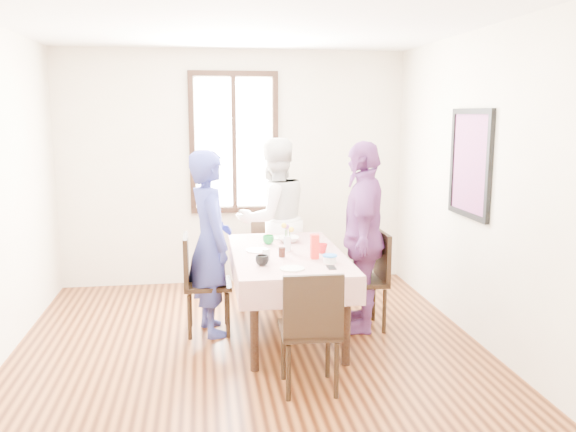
# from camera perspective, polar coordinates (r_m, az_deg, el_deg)

# --- Properties ---
(ground) EXTENTS (4.50, 4.50, 0.00)m
(ground) POSITION_cam_1_polar(r_m,az_deg,el_deg) (5.06, -3.50, -13.27)
(ground) COLOR black
(ground) RESTS_ON ground
(back_wall) EXTENTS (4.00, 0.00, 4.00)m
(back_wall) POSITION_cam_1_polar(r_m,az_deg,el_deg) (6.93, -5.19, 4.56)
(back_wall) COLOR beige
(back_wall) RESTS_ON ground
(right_wall) EXTENTS (0.00, 4.50, 4.50)m
(right_wall) POSITION_cam_1_polar(r_m,az_deg,el_deg) (5.25, 18.65, 2.37)
(right_wall) COLOR beige
(right_wall) RESTS_ON ground
(window_frame) EXTENTS (1.02, 0.06, 1.62)m
(window_frame) POSITION_cam_1_polar(r_m,az_deg,el_deg) (6.89, -5.22, 7.03)
(window_frame) COLOR black
(window_frame) RESTS_ON back_wall
(window_pane) EXTENTS (0.90, 0.02, 1.50)m
(window_pane) POSITION_cam_1_polar(r_m,az_deg,el_deg) (6.90, -5.23, 7.03)
(window_pane) COLOR white
(window_pane) RESTS_ON back_wall
(art_poster) EXTENTS (0.04, 0.76, 0.96)m
(art_poster) POSITION_cam_1_polar(r_m,az_deg,el_deg) (5.49, 17.17, 4.86)
(art_poster) COLOR red
(art_poster) RESTS_ON right_wall
(dining_table) EXTENTS (0.85, 1.61, 0.75)m
(dining_table) POSITION_cam_1_polar(r_m,az_deg,el_deg) (5.40, -0.08, -7.51)
(dining_table) COLOR black
(dining_table) RESTS_ON ground
(tablecloth) EXTENTS (0.97, 1.73, 0.01)m
(tablecloth) POSITION_cam_1_polar(r_m,az_deg,el_deg) (5.30, -0.08, -3.57)
(tablecloth) COLOR #580708
(tablecloth) RESTS_ON dining_table
(chair_left) EXTENTS (0.42, 0.42, 0.91)m
(chair_left) POSITION_cam_1_polar(r_m,az_deg,el_deg) (5.47, -7.72, -6.49)
(chair_left) COLOR black
(chair_left) RESTS_ON ground
(chair_right) EXTENTS (0.42, 0.42, 0.91)m
(chair_right) POSITION_cam_1_polar(r_m,az_deg,el_deg) (5.57, 7.13, -6.20)
(chair_right) COLOR black
(chair_right) RESTS_ON ground
(chair_far) EXTENTS (0.44, 0.44, 0.91)m
(chair_far) POSITION_cam_1_polar(r_m,az_deg,el_deg) (6.44, -1.49, -3.90)
(chair_far) COLOR black
(chair_far) RESTS_ON ground
(chair_near) EXTENTS (0.43, 0.43, 0.91)m
(chair_near) POSITION_cam_1_polar(r_m,az_deg,el_deg) (4.34, 2.05, -10.84)
(chair_near) COLOR black
(chair_near) RESTS_ON ground
(person_left) EXTENTS (0.54, 0.69, 1.67)m
(person_left) POSITION_cam_1_polar(r_m,az_deg,el_deg) (5.38, -7.61, -2.58)
(person_left) COLOR navy
(person_left) RESTS_ON ground
(person_far) EXTENTS (1.03, 0.93, 1.74)m
(person_far) POSITION_cam_1_polar(r_m,az_deg,el_deg) (6.33, -1.48, -0.32)
(person_far) COLOR white
(person_far) RESTS_ON ground
(person_right) EXTENTS (0.70, 1.10, 1.75)m
(person_right) POSITION_cam_1_polar(r_m,az_deg,el_deg) (5.46, 7.03, -1.98)
(person_right) COLOR #733979
(person_right) RESTS_ON ground
(mug_black) EXTENTS (0.11, 0.11, 0.09)m
(mug_black) POSITION_cam_1_polar(r_m,az_deg,el_deg) (4.84, -2.51, -4.30)
(mug_black) COLOR black
(mug_black) RESTS_ON tablecloth
(mug_flag) EXTENTS (0.11, 0.11, 0.09)m
(mug_flag) POSITION_cam_1_polar(r_m,az_deg,el_deg) (5.26, 3.32, -3.14)
(mug_flag) COLOR red
(mug_flag) RESTS_ON tablecloth
(mug_green) EXTENTS (0.13, 0.13, 0.09)m
(mug_green) POSITION_cam_1_polar(r_m,az_deg,el_deg) (5.62, -1.91, -2.29)
(mug_green) COLOR #0C7226
(mug_green) RESTS_ON tablecloth
(serving_bowl) EXTENTS (0.22, 0.22, 0.05)m
(serving_bowl) POSITION_cam_1_polar(r_m,az_deg,el_deg) (5.71, 0.04, -2.27)
(serving_bowl) COLOR white
(serving_bowl) RESTS_ON tablecloth
(juice_carton) EXTENTS (0.07, 0.07, 0.21)m
(juice_carton) POSITION_cam_1_polar(r_m,az_deg,el_deg) (5.05, 2.58, -2.96)
(juice_carton) COLOR red
(juice_carton) RESTS_ON tablecloth
(butter_tub) EXTENTS (0.11, 0.11, 0.05)m
(butter_tub) POSITION_cam_1_polar(r_m,az_deg,el_deg) (4.95, 4.04, -4.19)
(butter_tub) COLOR white
(butter_tub) RESTS_ON tablecloth
(jam_jar) EXTENTS (0.06, 0.06, 0.08)m
(jam_jar) POSITION_cam_1_polar(r_m,az_deg,el_deg) (5.12, -0.59, -3.51)
(jam_jar) COLOR black
(jam_jar) RESTS_ON tablecloth
(drinking_glass) EXTENTS (0.07, 0.07, 0.09)m
(drinking_glass) POSITION_cam_1_polar(r_m,az_deg,el_deg) (5.03, -2.13, -3.69)
(drinking_glass) COLOR silver
(drinking_glass) RESTS_ON tablecloth
(smartphone) EXTENTS (0.06, 0.13, 0.01)m
(smartphone) POSITION_cam_1_polar(r_m,az_deg,el_deg) (4.79, 4.18, -4.95)
(smartphone) COLOR black
(smartphone) RESTS_ON tablecloth
(flower_vase) EXTENTS (0.07, 0.07, 0.13)m
(flower_vase) POSITION_cam_1_polar(r_m,az_deg,el_deg) (5.35, -0.05, -2.65)
(flower_vase) COLOR silver
(flower_vase) RESTS_ON tablecloth
(plate_left) EXTENTS (0.20, 0.20, 0.01)m
(plate_left) POSITION_cam_1_polar(r_m,az_deg,el_deg) (5.35, -2.98, -3.33)
(plate_left) COLOR white
(plate_left) RESTS_ON tablecloth
(plate_far) EXTENTS (0.20, 0.20, 0.01)m
(plate_far) POSITION_cam_1_polar(r_m,az_deg,el_deg) (5.88, -0.96, -2.09)
(plate_far) COLOR white
(plate_far) RESTS_ON tablecloth
(plate_near) EXTENTS (0.20, 0.20, 0.01)m
(plate_near) POSITION_cam_1_polar(r_m,az_deg,el_deg) (4.73, 0.39, -5.08)
(plate_near) COLOR white
(plate_near) RESTS_ON tablecloth
(butter_lid) EXTENTS (0.12, 0.12, 0.01)m
(butter_lid) POSITION_cam_1_polar(r_m,az_deg,el_deg) (4.94, 4.05, -3.81)
(butter_lid) COLOR blue
(butter_lid) RESTS_ON butter_tub
(flower_bunch) EXTENTS (0.09, 0.09, 0.10)m
(flower_bunch) POSITION_cam_1_polar(r_m,az_deg,el_deg) (5.32, -0.05, -1.42)
(flower_bunch) COLOR yellow
(flower_bunch) RESTS_ON flower_vase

